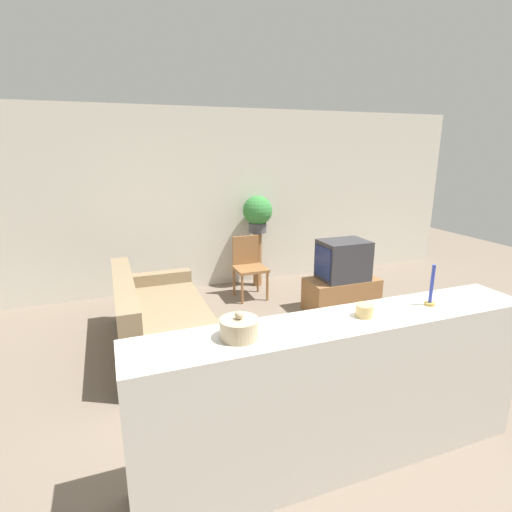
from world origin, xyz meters
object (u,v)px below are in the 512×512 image
(wooden_chair, at_px, (249,264))
(television, at_px, (343,260))
(potted_plant, at_px, (258,212))
(decorative_bowl, at_px, (239,328))
(couch, at_px, (159,323))

(wooden_chair, bearing_deg, television, -43.94)
(television, bearing_deg, wooden_chair, 136.06)
(potted_plant, relative_size, decorative_bowl, 2.52)
(couch, xyz_separation_m, potted_plant, (1.74, 1.57, 0.88))
(wooden_chair, distance_m, decorative_bowl, 3.54)
(couch, bearing_deg, wooden_chair, 38.81)
(couch, xyz_separation_m, decorative_bowl, (0.22, -2.11, 0.85))
(wooden_chair, height_order, potted_plant, potted_plant)
(wooden_chair, bearing_deg, couch, -141.19)
(wooden_chair, distance_m, potted_plant, 0.85)
(television, distance_m, wooden_chair, 1.38)
(television, height_order, wooden_chair, television)
(couch, xyz_separation_m, television, (2.42, 0.21, 0.42))
(television, bearing_deg, decorative_bowl, -133.41)
(wooden_chair, height_order, decorative_bowl, decorative_bowl)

